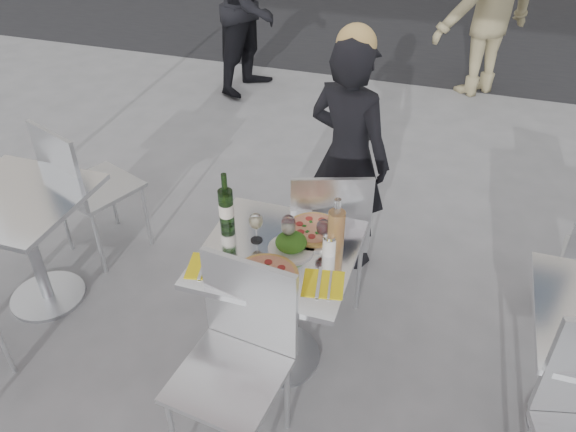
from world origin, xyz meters
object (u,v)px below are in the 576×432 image
(pizza_far, at_px, (314,230))
(wineglass_red_b, at_px, (323,228))
(side_chair_lfar, at_px, (81,182))
(sugar_shaker, at_px, (330,245))
(pizza_near, at_px, (265,276))
(side_table_left, at_px, (25,228))
(pedestrian_b, at_px, (489,1))
(main_table, at_px, (279,284))
(chair_far, at_px, (328,226))
(wineglass_white_a, at_px, (256,222))
(salad_plate, at_px, (291,244))
(napkin_right, at_px, (323,284))
(wineglass_red_a, at_px, (288,224))
(chair_near, at_px, (239,348))
(wine_bottle, at_px, (226,206))
(napkin_left, at_px, (208,266))
(wineglass_white_b, at_px, (288,228))
(carafe, at_px, (336,230))
(woman_diner, at_px, (348,157))
(pedestrian_a, at_px, (253,4))

(pizza_far, height_order, wineglass_red_b, wineglass_red_b)
(side_chair_lfar, distance_m, sugar_shaker, 1.74)
(pizza_near, bearing_deg, side_table_left, 172.62)
(side_chair_lfar, bearing_deg, pedestrian_b, -100.57)
(main_table, xyz_separation_m, chair_far, (0.12, 0.51, 0.02))
(chair_far, relative_size, wineglass_red_b, 5.95)
(wineglass_white_a, bearing_deg, main_table, -19.85)
(salad_plate, xyz_separation_m, wineglass_white_a, (-0.18, 0.02, 0.07))
(pizza_near, distance_m, napkin_right, 0.26)
(wineglass_red_a, bearing_deg, main_table, -107.54)
(side_table_left, distance_m, salad_plate, 1.57)
(chair_near, distance_m, wine_bottle, 0.71)
(napkin_left, bearing_deg, pedestrian_b, 63.94)
(side_table_left, distance_m, wineglass_white_b, 1.57)
(chair_near, distance_m, sugar_shaker, 0.62)
(side_chair_lfar, bearing_deg, napkin_left, 171.80)
(chair_far, height_order, carafe, carafe)
(chair_far, height_order, salad_plate, chair_far)
(pedestrian_b, bearing_deg, side_table_left, 14.28)
(side_chair_lfar, relative_size, wine_bottle, 3.29)
(chair_near, bearing_deg, pedestrian_b, 86.30)
(sugar_shaker, bearing_deg, carafe, 57.20)
(side_table_left, bearing_deg, pizza_far, 6.53)
(side_table_left, relative_size, sugar_shaker, 7.01)
(side_table_left, height_order, pizza_far, pizza_far)
(pedestrian_b, bearing_deg, salad_plate, 33.36)
(woman_diner, relative_size, wineglass_red_b, 9.48)
(pedestrian_a, height_order, wineglass_red_b, pedestrian_a)
(salad_plate, relative_size, napkin_left, 1.03)
(chair_near, distance_m, napkin_right, 0.46)
(wineglass_white_a, bearing_deg, side_table_left, -178.11)
(pedestrian_b, distance_m, pizza_far, 3.93)
(pizza_far, bearing_deg, salad_plate, -112.86)
(pedestrian_b, height_order, salad_plate, pedestrian_b)
(salad_plate, relative_size, wineglass_red_a, 1.40)
(wineglass_white_b, bearing_deg, salad_plate, -40.33)
(chair_far, xyz_separation_m, salad_plate, (-0.06, -0.49, 0.23))
(main_table, relative_size, sugar_shaker, 7.01)
(wine_bottle, bearing_deg, wineglass_red_b, -2.83)
(sugar_shaker, height_order, napkin_left, sugar_shaker)
(pedestrian_b, bearing_deg, main_table, 32.68)
(side_chair_lfar, distance_m, pedestrian_a, 2.96)
(salad_plate, bearing_deg, carafe, 16.27)
(pizza_far, height_order, wine_bottle, wine_bottle)
(side_table_left, distance_m, sugar_shaker, 1.75)
(pedestrian_b, bearing_deg, carafe, 35.99)
(carafe, relative_size, napkin_left, 1.36)
(pizza_far, bearing_deg, sugar_shaker, -49.31)
(chair_far, relative_size, wine_bottle, 3.18)
(woman_diner, distance_m, wineglass_red_b, 0.88)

